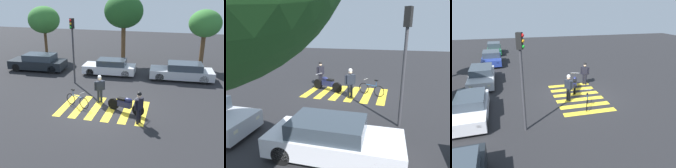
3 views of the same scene
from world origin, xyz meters
The scene contains 11 objects.
ground_plane centered at (0.00, 0.00, 0.00)m, with size 60.00×60.00×0.00m, color #232326.
police_motorcycle centered at (1.30, -0.17, 0.47)m, with size 2.15×0.94×1.05m.
leaning_bicycle centered at (-1.57, -0.05, 0.38)m, with size 1.60×0.72×1.00m.
officer_on_foot centered at (-0.44, 0.78, 0.99)m, with size 0.56×0.43×1.73m.
officer_by_motorcycle centered at (2.18, -1.23, 0.98)m, with size 0.40×0.58×1.72m.
crosswalk_stripes centered at (0.00, 0.00, 0.00)m, with size 4.95×3.12×0.01m.
car_white_van centered at (-1.24, 6.36, 0.60)m, with size 4.20×1.85×1.24m.
car_silver_sedan centered at (4.36, 6.39, 0.63)m, with size 4.71×2.01×1.30m.
car_blue_hatchback centered at (10.33, 6.02, 0.64)m, with size 4.17×2.05×1.34m.
car_green_compact centered at (15.76, 6.04, 0.66)m, with size 4.15×1.84×1.39m.
traffic_light_pole centered at (-3.21, 3.68, 3.08)m, with size 0.31×0.36×4.62m.
Camera 3 is at (-12.22, 4.10, 5.60)m, focal length 33.85 mm.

